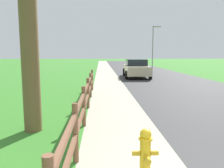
# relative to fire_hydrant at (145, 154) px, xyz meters

# --- Properties ---
(ground_plane) EXTENTS (120.00, 120.00, 0.00)m
(ground_plane) POSITION_rel_fire_hydrant_xyz_m (0.83, 23.77, -0.44)
(ground_plane) COLOR #39812A
(road_asphalt) EXTENTS (7.00, 66.00, 0.01)m
(road_asphalt) POSITION_rel_fire_hydrant_xyz_m (4.33, 25.77, -0.44)
(road_asphalt) COLOR #393939
(road_asphalt) RESTS_ON ground
(curb_concrete) EXTENTS (6.00, 66.00, 0.01)m
(curb_concrete) POSITION_rel_fire_hydrant_xyz_m (-2.17, 25.77, -0.44)
(curb_concrete) COLOR #B2AE96
(curb_concrete) RESTS_ON ground
(grass_verge) EXTENTS (5.00, 66.00, 0.00)m
(grass_verge) POSITION_rel_fire_hydrant_xyz_m (-3.67, 25.77, -0.44)
(grass_verge) COLOR #39812A
(grass_verge) RESTS_ON ground
(fire_hydrant) EXTENTS (0.42, 0.35, 0.86)m
(fire_hydrant) POSITION_rel_fire_hydrant_xyz_m (0.00, 0.00, 0.00)
(fire_hydrant) COLOR yellow
(fire_hydrant) RESTS_ON ground
(rail_fence) EXTENTS (0.11, 10.79, 1.14)m
(rail_fence) POSITION_rel_fire_hydrant_xyz_m (-1.18, 3.89, 0.21)
(rail_fence) COLOR brown
(rail_fence) RESTS_ON ground
(parked_suv_beige) EXTENTS (2.24, 4.75, 1.54)m
(parked_suv_beige) POSITION_rel_fire_hydrant_xyz_m (2.36, 15.94, 0.33)
(parked_suv_beige) COLOR #C6B793
(parked_suv_beige) RESTS_ON ground
(street_lamp) EXTENTS (1.17, 0.20, 5.96)m
(street_lamp) POSITION_rel_fire_hydrant_xyz_m (6.91, 29.20, 3.12)
(street_lamp) COLOR gray
(street_lamp) RESTS_ON ground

